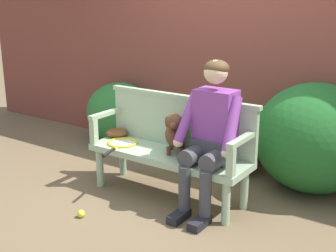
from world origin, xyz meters
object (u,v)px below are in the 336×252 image
garden_bench (168,159)px  person_seated (211,132)px  dog_on_bench (175,132)px  baseball_glove (117,133)px  tennis_ball (81,214)px  tennis_racket (121,143)px

garden_bench → person_seated: (0.44, -0.01, 0.34)m
dog_on_bench → baseball_glove: (-0.76, 0.08, -0.15)m
dog_on_bench → person_seated: bearing=-3.0°
tennis_ball → baseball_glove: bearing=110.5°
dog_on_bench → tennis_ball: (-0.44, -0.77, -0.60)m
person_seated → tennis_racket: 0.98m
garden_bench → tennis_racket: tennis_racket is taller
baseball_glove → garden_bench: bearing=-38.3°
person_seated → baseball_glove: 1.16m
garden_bench → baseball_glove: (-0.69, 0.09, 0.11)m
person_seated → dog_on_bench: bearing=177.0°
dog_on_bench → baseball_glove: size_ratio=1.81×
dog_on_bench → tennis_racket: 0.60m
person_seated → tennis_racket: bearing=-176.4°
garden_bench → tennis_racket: (-0.50, -0.07, 0.07)m
garden_bench → baseball_glove: 0.70m
dog_on_bench → tennis_ball: 1.07m
garden_bench → person_seated: size_ratio=1.18×
person_seated → tennis_ball: size_ratio=19.76×
garden_bench → person_seated: 0.56m
baseball_glove → person_seated: bearing=-35.8°
baseball_glove → dog_on_bench: bearing=-36.7°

